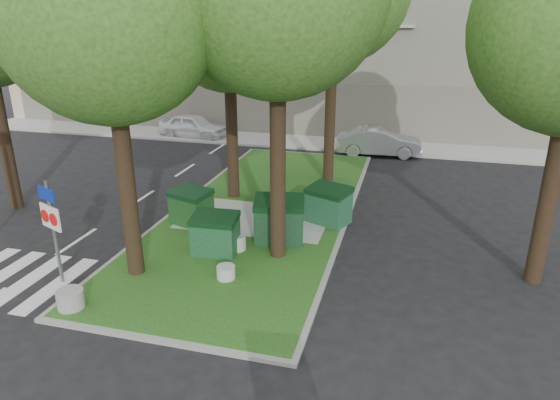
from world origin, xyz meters
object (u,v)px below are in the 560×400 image
(bollard_mid, at_px, (236,242))
(litter_bin, at_px, (331,203))
(dumpster_d, at_px, (328,205))
(traffic_sign_pole, at_px, (52,219))
(dumpster_c, at_px, (279,220))
(car_silver, at_px, (379,142))
(tree_median_mid, at_px, (231,8))
(dumpster_b, at_px, (215,234))
(bollard_right, at_px, (226,272))
(bollard_left, at_px, (70,299))
(dumpster_a, at_px, (191,207))
(car_white, at_px, (193,126))

(bollard_mid, bearing_deg, litter_bin, 57.34)
(dumpster_d, xyz_separation_m, traffic_sign_pole, (-6.27, -5.66, 1.09))
(dumpster_c, bearing_deg, car_silver, 67.69)
(tree_median_mid, relative_size, traffic_sign_pole, 3.48)
(traffic_sign_pole, height_order, car_silver, traffic_sign_pole)
(litter_bin, bearing_deg, bollard_mid, -122.66)
(dumpster_b, relative_size, bollard_right, 2.79)
(bollard_mid, bearing_deg, bollard_left, -124.17)
(tree_median_mid, xyz_separation_m, dumpster_b, (1.08, -4.88, -6.26))
(bollard_mid, relative_size, litter_bin, 0.80)
(tree_median_mid, bearing_deg, car_silver, 58.33)
(dumpster_c, bearing_deg, dumpster_d, 44.77)
(dumpster_d, distance_m, car_silver, 9.69)
(litter_bin, bearing_deg, bollard_right, -109.95)
(traffic_sign_pole, distance_m, car_silver, 16.96)
(dumpster_b, xyz_separation_m, car_silver, (3.80, 12.80, -0.01))
(dumpster_b, xyz_separation_m, dumpster_c, (1.60, 1.32, 0.09))
(dumpster_b, bearing_deg, car_silver, 70.19)
(dumpster_a, relative_size, dumpster_c, 0.92)
(dumpster_a, distance_m, dumpster_b, 2.44)
(bollard_mid, distance_m, car_white, 15.50)
(dumpster_d, xyz_separation_m, car_silver, (0.97, 9.64, -0.04))
(bollard_left, bearing_deg, dumpster_b, 58.31)
(car_silver, bearing_deg, bollard_right, 163.25)
(dumpster_c, bearing_deg, traffic_sign_pole, -154.31)
(car_silver, bearing_deg, dumpster_c, 164.20)
(car_white, bearing_deg, traffic_sign_pole, -161.49)
(dumpster_a, xyz_separation_m, traffic_sign_pole, (-1.84, -4.34, 1.12))
(bollard_mid, bearing_deg, tree_median_mid, 109.25)
(dumpster_d, relative_size, bollard_mid, 2.64)
(dumpster_d, distance_m, bollard_left, 8.54)
(car_silver, bearing_deg, bollard_left, 154.82)
(tree_median_mid, xyz_separation_m, dumpster_c, (2.68, -3.56, -6.17))
(dumpster_c, xyz_separation_m, car_silver, (2.20, 11.48, -0.10))
(car_white, bearing_deg, bollard_right, -146.61)
(bollard_left, bearing_deg, traffic_sign_pole, 134.71)
(bollard_right, distance_m, car_white, 17.22)
(bollard_left, bearing_deg, dumpster_c, 52.24)
(dumpster_c, relative_size, car_white, 0.42)
(dumpster_a, xyz_separation_m, dumpster_b, (1.60, -1.84, -0.01))
(dumpster_b, height_order, car_white, car_white)
(tree_median_mid, height_order, dumpster_b, tree_median_mid)
(tree_median_mid, distance_m, dumpster_c, 7.62)
(tree_median_mid, bearing_deg, dumpster_a, -99.63)
(tree_median_mid, relative_size, bollard_right, 20.12)
(dumpster_a, xyz_separation_m, dumpster_c, (3.20, -0.52, 0.08))
(dumpster_d, height_order, car_white, dumpster_d)
(tree_median_mid, xyz_separation_m, bollard_left, (-1.19, -8.56, -6.63))
(litter_bin, height_order, traffic_sign_pole, traffic_sign_pole)
(dumpster_a, bearing_deg, bollard_mid, -15.47)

